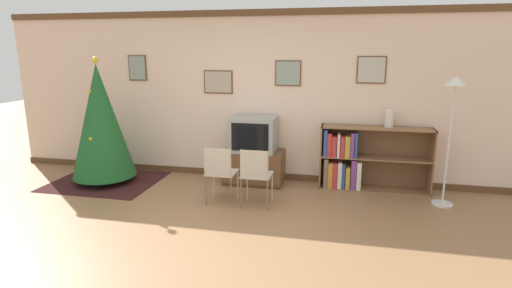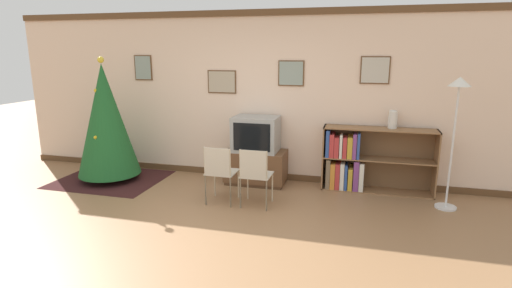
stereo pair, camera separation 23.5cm
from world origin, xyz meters
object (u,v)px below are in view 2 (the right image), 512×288
(folding_chair_right, at_px, (255,174))
(standing_lamp, at_px, (457,109))
(folding_chair_left, at_px, (220,171))
(tv_console, at_px, (256,167))
(television, at_px, (256,134))
(christmas_tree, at_px, (106,120))
(bookshelf, at_px, (358,161))
(vase, at_px, (393,119))

(folding_chair_right, bearing_deg, standing_lamp, 14.04)
(folding_chair_left, relative_size, folding_chair_right, 1.00)
(tv_console, bearing_deg, television, -90.00)
(christmas_tree, xyz_separation_m, bookshelf, (3.93, 0.54, -0.55))
(folding_chair_left, height_order, vase, vase)
(television, bearing_deg, christmas_tree, -169.18)
(television, xyz_separation_m, vase, (2.03, 0.15, 0.30))
(folding_chair_right, bearing_deg, folding_chair_left, 180.00)
(folding_chair_left, height_order, standing_lamp, standing_lamp)
(television, relative_size, bookshelf, 0.43)
(tv_console, bearing_deg, vase, 4.15)
(television, height_order, standing_lamp, standing_lamp)
(bookshelf, xyz_separation_m, vase, (0.46, 0.06, 0.66))
(tv_console, height_order, folding_chair_right, folding_chair_right)
(folding_chair_right, xyz_separation_m, vase, (1.78, 1.14, 0.63))
(television, bearing_deg, folding_chair_left, -104.22)
(folding_chair_left, relative_size, standing_lamp, 0.47)
(folding_chair_right, height_order, standing_lamp, standing_lamp)
(christmas_tree, xyz_separation_m, tv_console, (2.36, 0.45, -0.73))
(tv_console, height_order, television, television)
(christmas_tree, height_order, tv_console, christmas_tree)
(vase, bearing_deg, folding_chair_right, -147.41)
(bookshelf, bearing_deg, christmas_tree, -172.15)
(television, xyz_separation_m, standing_lamp, (2.76, -0.36, 0.55))
(standing_lamp, bearing_deg, folding_chair_left, -168.23)
(folding_chair_left, distance_m, standing_lamp, 3.20)
(television, relative_size, folding_chair_left, 0.85)
(television, xyz_separation_m, bookshelf, (1.57, 0.09, -0.36))
(folding_chair_left, bearing_deg, christmas_tree, 165.79)
(bookshelf, bearing_deg, vase, 7.43)
(christmas_tree, bearing_deg, tv_console, 10.88)
(bookshelf, relative_size, vase, 6.15)
(tv_console, distance_m, television, 0.54)
(christmas_tree, relative_size, folding_chair_left, 2.42)
(tv_console, distance_m, standing_lamp, 2.98)
(television, height_order, bookshelf, television)
(bookshelf, bearing_deg, television, -176.72)
(folding_chair_left, relative_size, bookshelf, 0.50)
(bookshelf, distance_m, standing_lamp, 1.56)
(folding_chair_left, bearing_deg, folding_chair_right, 0.00)
(folding_chair_left, xyz_separation_m, folding_chair_right, (0.50, 0.00, 0.00))
(tv_console, relative_size, standing_lamp, 0.54)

